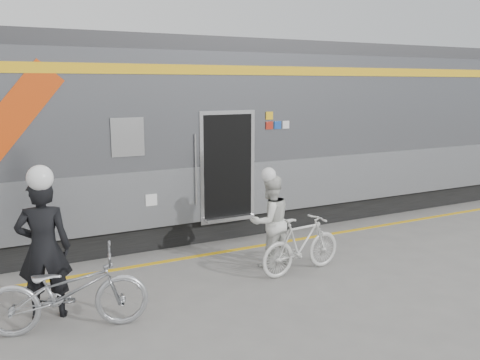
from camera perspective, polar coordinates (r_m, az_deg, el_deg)
ground at (r=8.11m, az=4.62°, el=-12.45°), size 90.00×90.00×0.00m
train at (r=10.78m, az=-15.55°, el=4.31°), size 24.00×3.17×4.10m
safety_strip at (r=9.87m, az=-2.06°, el=-8.09°), size 24.00×0.12×0.01m
man at (r=7.46m, az=-21.18°, el=-7.21°), size 0.80×0.61×1.96m
bicycle_left at (r=7.11m, az=-18.79°, el=-11.71°), size 2.16×1.14×1.08m
woman at (r=8.97m, az=3.39°, el=-4.63°), size 0.85×0.69×1.63m
bicycle_right at (r=8.78m, az=6.92°, el=-7.22°), size 1.68×0.63×0.98m
helmet_man at (r=7.20m, az=-21.80°, el=1.56°), size 0.34×0.34×0.34m
helmet_woman at (r=8.77m, az=3.46°, el=1.32°), size 0.26×0.26×0.26m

